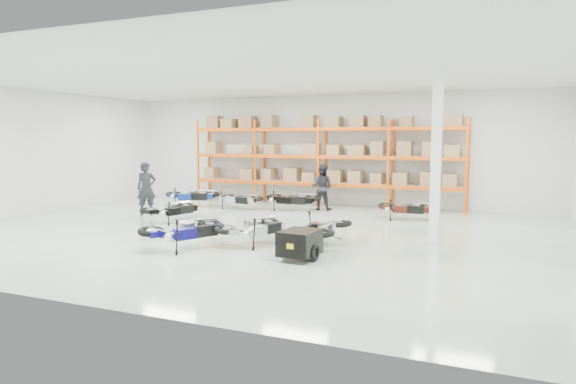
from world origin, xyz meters
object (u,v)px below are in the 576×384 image
at_px(moto_black_far_left, 172,206).
at_px(person_back, 322,187).
at_px(moto_blue_centre, 186,225).
at_px(moto_back_c, 291,196).
at_px(moto_back_d, 406,205).
at_px(moto_back_a, 191,192).
at_px(trailer, 300,243).
at_px(moto_back_b, 239,196).
at_px(moto_touring_right, 323,224).
at_px(moto_silver_left, 255,223).
at_px(person_left, 146,188).

distance_m(moto_black_far_left, person_back, 5.87).
bearing_deg(moto_blue_centre, moto_back_c, -61.05).
relative_size(moto_black_far_left, person_back, 1.01).
bearing_deg(moto_back_d, moto_back_c, 77.90).
height_order(moto_black_far_left, moto_back_a, moto_back_a).
xyz_separation_m(trailer, moto_back_b, (-5.29, 6.92, 0.12)).
relative_size(moto_touring_right, moto_back_a, 0.98).
height_order(moto_silver_left, moto_back_c, moto_back_c).
height_order(moto_touring_right, person_left, person_left).
xyz_separation_m(moto_back_b, person_back, (3.08, 0.98, 0.37)).
xyz_separation_m(moto_silver_left, moto_touring_right, (1.69, 0.50, 0.01)).
relative_size(moto_touring_right, person_left, 0.99).
bearing_deg(moto_back_b, person_left, 146.43).
distance_m(trailer, moto_back_d, 6.87).
height_order(moto_back_b, person_left, person_left).
bearing_deg(moto_black_far_left, moto_back_b, -80.31).
distance_m(moto_blue_centre, moto_back_c, 7.32).
xyz_separation_m(moto_touring_right, moto_back_c, (-3.24, 5.73, -0.00)).
xyz_separation_m(moto_silver_left, trailer, (1.69, -1.10, -0.17)).
bearing_deg(moto_back_d, moto_silver_left, 148.08).
bearing_deg(moto_touring_right, moto_back_c, 118.74).
xyz_separation_m(moto_touring_right, moto_back_d, (1.20, 5.16, -0.06)).
relative_size(moto_blue_centre, person_back, 1.12).
distance_m(moto_blue_centre, moto_back_b, 7.27).
relative_size(moto_back_a, moto_back_c, 1.02).
relative_size(moto_back_b, moto_back_d, 0.99).
relative_size(trailer, moto_back_d, 0.96).
height_order(moto_silver_left, trailer, moto_silver_left).
relative_size(moto_touring_right, moto_back_c, 1.01).
relative_size(moto_silver_left, person_back, 1.05).
bearing_deg(person_back, moto_back_a, 10.75).
bearing_deg(moto_back_a, moto_silver_left, -155.45).
xyz_separation_m(trailer, moto_back_a, (-7.35, 6.75, 0.19)).
distance_m(moto_blue_centre, moto_black_far_left, 4.25).
relative_size(moto_black_far_left, moto_touring_right, 0.95).
bearing_deg(moto_back_c, moto_back_b, 97.65).
relative_size(moto_silver_left, moto_black_far_left, 1.04).
height_order(moto_back_a, moto_back_d, moto_back_a).
bearing_deg(moto_black_far_left, moto_back_a, -48.54).
height_order(trailer, moto_back_c, moto_back_c).
bearing_deg(moto_back_a, moto_back_b, -105.82).
relative_size(moto_blue_centre, moto_touring_right, 1.05).
bearing_deg(moto_back_c, moto_silver_left, -169.57).
relative_size(moto_back_a, moto_back_d, 1.14).
distance_m(moto_black_far_left, trailer, 6.64).
distance_m(moto_back_d, person_left, 9.18).
distance_m(moto_silver_left, moto_back_b, 6.84).
xyz_separation_m(trailer, moto_back_d, (1.20, 6.76, 0.12)).
height_order(moto_blue_centre, moto_touring_right, moto_blue_centre).
distance_m(moto_back_a, moto_back_c, 4.14).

